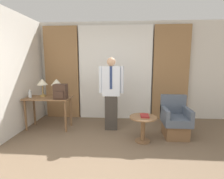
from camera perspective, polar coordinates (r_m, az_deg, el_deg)
name	(u,v)px	position (r m, az deg, el deg)	size (l,w,h in m)	color
wall_back	(115,71)	(5.01, 1.10, 6.10)	(10.00, 0.06, 2.70)	silver
curtain_sheer_center	(115,73)	(4.89, 1.02, 5.32)	(2.01, 0.06, 2.58)	white
curtain_drape_left	(62,73)	(5.20, -16.05, 5.19)	(0.96, 0.06, 2.58)	#997047
curtain_drape_right	(171,74)	(5.04, 18.63, 4.96)	(0.96, 0.06, 2.58)	#997047
desk	(48,103)	(4.47, -20.04, -4.10)	(1.07, 0.52, 0.76)	brown
table_lamp_left	(42,83)	(4.57, -21.82, 2.04)	(0.26, 0.26, 0.43)	tan
table_lamp_right	(57,83)	(4.43, -17.66, 2.05)	(0.26, 0.26, 0.43)	tan
bottle_near_edge	(30,94)	(4.58, -25.21, -1.43)	(0.07, 0.07, 0.19)	silver
backpack	(60,92)	(4.15, -16.48, -0.68)	(0.29, 0.23, 0.34)	#422D23
person	(111,91)	(4.07, -0.25, -0.47)	(0.58, 0.20, 1.71)	#38332D
armchair	(175,121)	(4.07, 19.91, -9.71)	(0.55, 0.61, 0.88)	brown
side_table	(143,125)	(3.64, 10.11, -11.23)	(0.55, 0.55, 0.52)	brown
book	(145,116)	(3.59, 10.60, -8.43)	(0.16, 0.25, 0.03)	maroon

